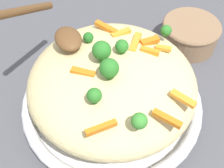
# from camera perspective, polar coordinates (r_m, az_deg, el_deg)

# --- Properties ---
(ground_plane) EXTENTS (2.40, 2.40, 0.00)m
(ground_plane) POSITION_cam_1_polar(r_m,az_deg,el_deg) (0.51, 0.00, -5.39)
(ground_plane) COLOR #4C4C51
(serving_bowl) EXTENTS (0.30, 0.30, 0.04)m
(serving_bowl) POSITION_cam_1_polar(r_m,az_deg,el_deg) (0.49, 0.00, -3.88)
(serving_bowl) COLOR silver
(serving_bowl) RESTS_ON ground_plane
(pasta_mound) EXTENTS (0.27, 0.26, 0.09)m
(pasta_mound) POSITION_cam_1_polar(r_m,az_deg,el_deg) (0.44, 0.00, 0.41)
(pasta_mound) COLOR #DBC689
(pasta_mound) RESTS_ON serving_bowl
(carrot_piece_0) EXTENTS (0.01, 0.03, 0.01)m
(carrot_piece_0) POSITION_cam_1_polar(r_m,az_deg,el_deg) (0.45, 7.67, 8.61)
(carrot_piece_0) COLOR orange
(carrot_piece_0) RESTS_ON pasta_mound
(carrot_piece_1) EXTENTS (0.04, 0.02, 0.01)m
(carrot_piece_1) POSITION_cam_1_polar(r_m,az_deg,el_deg) (0.38, 14.20, -2.88)
(carrot_piece_1) COLOR orange
(carrot_piece_1) RESTS_ON pasta_mound
(carrot_piece_2) EXTENTS (0.03, 0.03, 0.01)m
(carrot_piece_2) POSITION_cam_1_polar(r_m,az_deg,el_deg) (0.43, 7.99, 6.18)
(carrot_piece_2) COLOR orange
(carrot_piece_2) RESTS_ON pasta_mound
(carrot_piece_3) EXTENTS (0.01, 0.03, 0.01)m
(carrot_piece_3) POSITION_cam_1_polar(r_m,az_deg,el_deg) (0.46, 1.82, 10.28)
(carrot_piece_3) COLOR orange
(carrot_piece_3) RESTS_ON pasta_mound
(carrot_piece_4) EXTENTS (0.04, 0.03, 0.01)m
(carrot_piece_4) POSITION_cam_1_polar(r_m,az_deg,el_deg) (0.36, 11.08, -6.88)
(carrot_piece_4) COLOR orange
(carrot_piece_4) RESTS_ON pasta_mound
(carrot_piece_5) EXTENTS (0.04, 0.03, 0.01)m
(carrot_piece_5) POSITION_cam_1_polar(r_m,az_deg,el_deg) (0.47, -1.21, 11.36)
(carrot_piece_5) COLOR orange
(carrot_piece_5) RESTS_ON pasta_mound
(carrot_piece_6) EXTENTS (0.03, 0.03, 0.01)m
(carrot_piece_6) POSITION_cam_1_polar(r_m,az_deg,el_deg) (0.40, -5.70, 2.08)
(carrot_piece_6) COLOR orange
(carrot_piece_6) RESTS_ON pasta_mound
(carrot_piece_7) EXTENTS (0.04, 0.04, 0.01)m
(carrot_piece_7) POSITION_cam_1_polar(r_m,az_deg,el_deg) (0.44, 4.76, 8.32)
(carrot_piece_7) COLOR orange
(carrot_piece_7) RESTS_ON pasta_mound
(carrot_piece_8) EXTENTS (0.02, 0.02, 0.01)m
(carrot_piece_8) POSITION_cam_1_polar(r_m,az_deg,el_deg) (0.44, 10.47, 7.03)
(carrot_piece_8) COLOR orange
(carrot_piece_8) RESTS_ON pasta_mound
(carrot_piece_9) EXTENTS (0.01, 0.04, 0.01)m
(carrot_piece_9) POSITION_cam_1_polar(r_m,az_deg,el_deg) (0.35, -2.21, -8.81)
(carrot_piece_9) COLOR orange
(carrot_piece_9) RESTS_ON pasta_mound
(broccoli_floret_0) EXTENTS (0.02, 0.02, 0.02)m
(broccoli_floret_0) POSITION_cam_1_polar(r_m,az_deg,el_deg) (0.44, -4.81, 9.34)
(broccoli_floret_0) COLOR #205B1C
(broccoli_floret_0) RESTS_ON pasta_mound
(broccoli_floret_1) EXTENTS (0.03, 0.03, 0.03)m
(broccoli_floret_1) POSITION_cam_1_polar(r_m,az_deg,el_deg) (0.38, -0.57, 3.16)
(broccoli_floret_1) COLOR #296820
(broccoli_floret_1) RESTS_ON pasta_mound
(broccoli_floret_2) EXTENTS (0.02, 0.02, 0.02)m
(broccoli_floret_2) POSITION_cam_1_polar(r_m,az_deg,el_deg) (0.46, 10.88, 10.56)
(broccoli_floret_2) COLOR #296820
(broccoli_floret_2) RESTS_ON pasta_mound
(broccoli_floret_3) EXTENTS (0.02, 0.02, 0.03)m
(broccoli_floret_3) POSITION_cam_1_polar(r_m,az_deg,el_deg) (0.36, -3.60, -2.37)
(broccoli_floret_3) COLOR #296820
(broccoli_floret_3) RESTS_ON pasta_mound
(broccoli_floret_4) EXTENTS (0.02, 0.02, 0.02)m
(broccoli_floret_4) POSITION_cam_1_polar(r_m,az_deg,el_deg) (0.42, 2.01, 7.60)
(broccoli_floret_4) COLOR #296820
(broccoli_floret_4) RESTS_ON pasta_mound
(broccoli_floret_5) EXTENTS (0.03, 0.03, 0.03)m
(broccoli_floret_5) POSITION_cam_1_polar(r_m,az_deg,el_deg) (0.40, -2.11, 6.75)
(broccoli_floret_5) COLOR #296820
(broccoli_floret_5) RESTS_ON pasta_mound
(broccoli_floret_6) EXTENTS (0.02, 0.02, 0.02)m
(broccoli_floret_6) POSITION_cam_1_polar(r_m,az_deg,el_deg) (0.34, 5.55, -7.47)
(broccoli_floret_6) COLOR #377928
(broccoli_floret_6) RESTS_ON pasta_mound
(serving_spoon) EXTENTS (0.13, 0.12, 0.08)m
(serving_spoon) POSITION_cam_1_polar(r_m,az_deg,el_deg) (0.44, -11.78, 10.84)
(serving_spoon) COLOR brown
(serving_spoon) RESTS_ON pasta_mound
(companion_bowl) EXTENTS (0.12, 0.12, 0.06)m
(companion_bowl) POSITION_cam_1_polar(r_m,az_deg,el_deg) (0.62, 15.48, 9.87)
(companion_bowl) COLOR #8C6B4C
(companion_bowl) RESTS_ON ground_plane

